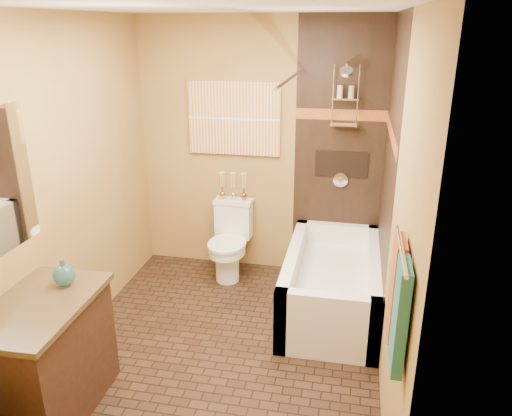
% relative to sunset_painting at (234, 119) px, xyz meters
% --- Properties ---
extents(floor, '(3.00, 3.00, 0.00)m').
position_rel_sunset_painting_xyz_m(floor, '(0.24, -1.48, -1.55)').
color(floor, black).
rests_on(floor, ground).
extents(wall_left, '(0.02, 3.00, 2.50)m').
position_rel_sunset_painting_xyz_m(wall_left, '(-0.96, -1.48, -0.30)').
color(wall_left, '#AB8042').
rests_on(wall_left, floor).
extents(wall_right, '(0.02, 3.00, 2.50)m').
position_rel_sunset_painting_xyz_m(wall_right, '(1.44, -1.48, -0.30)').
color(wall_right, '#AB8042').
rests_on(wall_right, floor).
extents(wall_back, '(2.40, 0.02, 2.50)m').
position_rel_sunset_painting_xyz_m(wall_back, '(0.24, 0.02, -0.30)').
color(wall_back, '#AB8042').
rests_on(wall_back, floor).
extents(wall_front, '(2.40, 0.02, 2.50)m').
position_rel_sunset_painting_xyz_m(wall_front, '(0.24, -2.98, -0.30)').
color(wall_front, '#AB8042').
rests_on(wall_front, floor).
extents(ceiling, '(3.00, 3.00, 0.00)m').
position_rel_sunset_painting_xyz_m(ceiling, '(0.24, -1.48, 0.95)').
color(ceiling, silver).
rests_on(ceiling, wall_back).
extents(alcove_tile_back, '(0.85, 0.01, 2.50)m').
position_rel_sunset_painting_xyz_m(alcove_tile_back, '(1.02, 0.01, -0.30)').
color(alcove_tile_back, black).
rests_on(alcove_tile_back, wall_back).
extents(alcove_tile_right, '(0.01, 1.50, 2.50)m').
position_rel_sunset_painting_xyz_m(alcove_tile_right, '(1.43, -0.73, -0.30)').
color(alcove_tile_right, black).
rests_on(alcove_tile_right, wall_right).
extents(mosaic_band_back, '(0.85, 0.01, 0.10)m').
position_rel_sunset_painting_xyz_m(mosaic_band_back, '(1.02, 0.00, 0.07)').
color(mosaic_band_back, maroon).
rests_on(mosaic_band_back, alcove_tile_back).
extents(mosaic_band_right, '(0.01, 1.50, 0.10)m').
position_rel_sunset_painting_xyz_m(mosaic_band_right, '(1.42, -0.73, 0.07)').
color(mosaic_band_right, maroon).
rests_on(mosaic_band_right, alcove_tile_right).
extents(alcove_niche, '(0.50, 0.01, 0.25)m').
position_rel_sunset_painting_xyz_m(alcove_niche, '(1.04, 0.01, -0.40)').
color(alcove_niche, black).
rests_on(alcove_niche, alcove_tile_back).
extents(shower_fixtures, '(0.24, 0.33, 1.16)m').
position_rel_sunset_painting_xyz_m(shower_fixtures, '(1.04, -0.10, 0.12)').
color(shower_fixtures, silver).
rests_on(shower_fixtures, floor).
extents(curtain_rod, '(0.03, 1.55, 0.03)m').
position_rel_sunset_painting_xyz_m(curtain_rod, '(0.64, -0.73, 0.47)').
color(curtain_rod, silver).
rests_on(curtain_rod, wall_back).
extents(towel_bar, '(0.02, 0.55, 0.02)m').
position_rel_sunset_painting_xyz_m(towel_bar, '(1.39, -2.53, -0.10)').
color(towel_bar, silver).
rests_on(towel_bar, wall_right).
extents(towel_teal, '(0.05, 0.22, 0.52)m').
position_rel_sunset_painting_xyz_m(towel_teal, '(1.40, -2.66, -0.37)').
color(towel_teal, '#1D5E62').
rests_on(towel_teal, towel_bar).
extents(towel_rust, '(0.05, 0.22, 0.52)m').
position_rel_sunset_painting_xyz_m(towel_rust, '(1.40, -2.40, -0.37)').
color(towel_rust, '#93351A').
rests_on(towel_rust, towel_bar).
extents(sunset_painting, '(0.90, 0.04, 0.70)m').
position_rel_sunset_painting_xyz_m(sunset_painting, '(0.00, 0.00, 0.00)').
color(sunset_painting, '#C46C2E').
rests_on(sunset_painting, wall_back).
extents(bathtub, '(0.80, 1.50, 0.55)m').
position_rel_sunset_painting_xyz_m(bathtub, '(1.04, -0.73, -1.33)').
color(bathtub, white).
rests_on(bathtub, floor).
extents(toilet, '(0.39, 0.57, 0.75)m').
position_rel_sunset_painting_xyz_m(toilet, '(0.00, -0.25, -1.17)').
color(toilet, white).
rests_on(toilet, floor).
extents(vanity, '(0.58, 0.93, 0.81)m').
position_rel_sunset_painting_xyz_m(vanity, '(-0.68, -2.33, -1.14)').
color(vanity, black).
rests_on(vanity, floor).
extents(teal_bottle, '(0.17, 0.17, 0.23)m').
position_rel_sunset_painting_xyz_m(teal_bottle, '(-0.63, -2.09, -0.65)').
color(teal_bottle, '#235D6A').
rests_on(teal_bottle, vanity).
extents(bud_vases, '(0.28, 0.06, 0.27)m').
position_rel_sunset_painting_xyz_m(bud_vases, '(0.00, -0.09, -0.65)').
color(bud_vases, gold).
rests_on(bud_vases, toilet).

